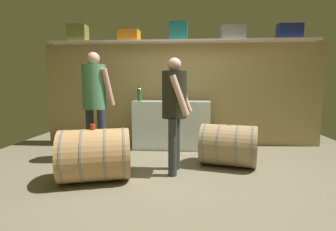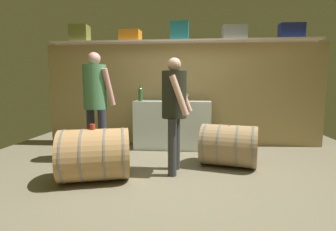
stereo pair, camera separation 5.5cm
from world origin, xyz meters
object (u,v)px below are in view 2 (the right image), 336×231
toolcase_navy (292,31)px  winemaker_pouring (96,95)px  wine_bottle_green (140,94)px  wine_bottle_clear (165,93)px  toolcase_teal (180,31)px  wine_glass (187,96)px  toolcase_olive (80,34)px  tasting_cup (92,126)px  visitor_tasting (175,103)px  wine_barrel_near (94,155)px  wine_barrel_far (229,145)px  toolcase_orange (130,36)px  work_cabinet (173,124)px  toolcase_grey (234,33)px

toolcase_navy → winemaker_pouring: size_ratio=0.26×
wine_bottle_green → wine_bottle_clear: size_ratio=0.93×
toolcase_teal → wine_glass: (0.14, -0.01, -1.20)m
toolcase_olive → tasting_cup: 2.63m
wine_glass → visitor_tasting: 1.55m
wine_barrel_near → visitor_tasting: size_ratio=0.64×
toolcase_teal → wine_barrel_near: (-0.96, -1.94, -1.85)m
wine_bottle_green → wine_barrel_far: size_ratio=0.31×
toolcase_orange → wine_barrel_near: toolcase_orange is taller
toolcase_orange → wine_bottle_green: (0.26, -0.38, -1.09)m
toolcase_olive → toolcase_navy: toolcase_olive is taller
visitor_tasting → toolcase_orange: bearing=-143.0°
tasting_cup → work_cabinet: bearing=64.0°
work_cabinet → wine_bottle_clear: bearing=163.0°
wine_bottle_green → wine_barrel_near: (-0.27, -1.56, -0.69)m
toolcase_orange → visitor_tasting: bearing=-54.4°
toolcase_navy → visitor_tasting: bearing=-144.1°
toolcase_orange → winemaker_pouring: (-0.30, -1.10, -1.08)m
toolcase_olive → tasting_cup: size_ratio=5.37×
winemaker_pouring → toolcase_grey: bearing=60.6°
tasting_cup → winemaker_pouring: bearing=107.7°
wine_bottle_green → visitor_tasting: visitor_tasting is taller
toolcase_teal → wine_glass: 1.20m
toolcase_orange → wine_glass: bearing=3.4°
wine_bottle_clear → visitor_tasting: (0.28, -1.42, -0.08)m
toolcase_grey → tasting_cup: toolcase_grey is taller
wine_glass → wine_barrel_far: wine_glass is taller
toolcase_grey → wine_glass: bearing=178.5°
wine_barrel_near → visitor_tasting: bearing=4.8°
toolcase_orange → wine_barrel_near: size_ratio=0.39×
wine_bottle_green → toolcase_teal: bearing=29.2°
toolcase_olive → wine_bottle_green: toolcase_olive is taller
wine_barrel_far → toolcase_orange: bearing=158.3°
toolcase_navy → wine_barrel_near: (-2.97, -1.94, -1.81)m
wine_bottle_clear → winemaker_pouring: (-0.98, -0.96, 0.01)m
toolcase_orange → wine_bottle_clear: (0.67, -0.14, -1.08)m
wine_bottle_green → wine_barrel_near: wine_bottle_green is taller
toolcase_grey → wine_barrel_near: toolcase_grey is taller
wine_bottle_green → winemaker_pouring: 0.91m
work_cabinet → wine_bottle_green: (-0.57, -0.20, 0.57)m
toolcase_orange → tasting_cup: 2.41m
visitor_tasting → toolcase_olive: bearing=-123.1°
wine_glass → wine_barrel_near: size_ratio=0.13×
toolcase_olive → wine_glass: bearing=-4.5°
toolcase_olive → toolcase_teal: toolcase_teal is taller
wine_glass → wine_barrel_near: (-1.10, -1.93, -0.65)m
wine_bottle_clear → tasting_cup: size_ratio=4.73×
work_cabinet → winemaker_pouring: bearing=-141.0°
wine_barrel_near → wine_barrel_far: 1.90m
toolcase_teal → work_cabinet: 1.74m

